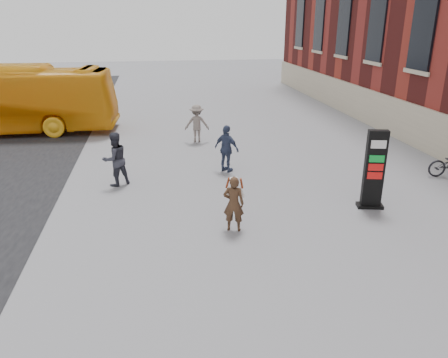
{
  "coord_description": "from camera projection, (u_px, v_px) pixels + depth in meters",
  "views": [
    {
      "loc": [
        -1.86,
        -9.71,
        5.38
      ],
      "look_at": [
        -0.02,
        1.66,
        1.1
      ],
      "focal_mm": 35.0,
      "sensor_mm": 36.0,
      "label": 1
    }
  ],
  "objects": [
    {
      "name": "pedestrian_a",
      "position": [
        115.0,
        159.0,
        14.6
      ],
      "size": [
        1.12,
        1.05,
        1.83
      ],
      "primitive_type": "imported",
      "rotation": [
        0.0,
        0.0,
        3.68
      ],
      "color": "#30313B",
      "rests_on": "ground"
    },
    {
      "name": "woman",
      "position": [
        234.0,
        203.0,
        11.49
      ],
      "size": [
        0.68,
        0.65,
        1.53
      ],
      "rotation": [
        0.0,
        0.0,
        2.86
      ],
      "color": "#3A2016",
      "rests_on": "ground"
    },
    {
      "name": "ground",
      "position": [
        235.0,
        242.0,
        11.14
      ],
      "size": [
        100.0,
        100.0,
        0.0
      ],
      "primitive_type": "plane",
      "color": "#9E9EA3"
    },
    {
      "name": "pedestrian_c",
      "position": [
        227.0,
        149.0,
        15.91
      ],
      "size": [
        1.03,
        1.02,
        1.74
      ],
      "primitive_type": "imported",
      "rotation": [
        0.0,
        0.0,
        2.37
      ],
      "color": "#36405F",
      "rests_on": "ground"
    },
    {
      "name": "pedestrian_b",
      "position": [
        197.0,
        123.0,
        19.78
      ],
      "size": [
        1.16,
        0.74,
        1.71
      ],
      "primitive_type": "imported",
      "rotation": [
        0.0,
        0.0,
        3.05
      ],
      "color": "slate",
      "rests_on": "ground"
    },
    {
      "name": "info_pylon",
      "position": [
        374.0,
        170.0,
        12.75
      ],
      "size": [
        0.83,
        0.55,
        2.38
      ],
      "rotation": [
        0.0,
        0.0,
        -0.23
      ],
      "color": "black",
      "rests_on": "ground"
    }
  ]
}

